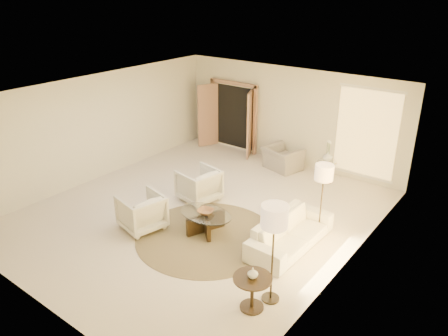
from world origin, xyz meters
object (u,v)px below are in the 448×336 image
Objects in this scene: sofa at (291,232)px; side_vase at (328,156)px; armchair_left at (199,183)px; bowl at (206,212)px; coffee_table at (206,220)px; end_table at (252,287)px; floor_lamp_near at (324,176)px; floor_lamp_far at (274,221)px; end_vase at (253,273)px; accent_chair at (282,155)px; side_table at (327,169)px; armchair_right at (141,210)px.

sofa is 3.47m from side_vase.
armchair_left reaches higher than bowl.
end_table is (2.13, -1.39, 0.14)m from coffee_table.
bowl is at bearing 110.94° from sofa.
floor_lamp_near reaches higher than end_table.
sofa is 1.21× the size of floor_lamp_far.
coffee_table is 4.08m from side_vase.
side_vase is (0.92, 3.96, 0.44)m from coffee_table.
floor_lamp_near is at bearing 93.58° from end_vase.
end_vase is at bearing -33.14° from coffee_table.
accent_chair is 1.70× the size of side_table.
floor_lamp_near is at bearing 36.22° from bowl.
floor_lamp_far is at bearing -74.92° from side_vase.
end_table reaches higher than coffee_table.
floor_lamp_near is 2.80m from side_vase.
sofa is 3.20m from armchair_right.
side_table is 5.49m from end_vase.
end_table is (3.32, -0.67, -0.02)m from armchair_right.
floor_lamp_near is at bearing -67.82° from side_vase.
end_vase is (3.20, -2.42, 0.24)m from armchair_left.
floor_lamp_near is at bearing 93.58° from end_table.
armchair_right is (-2.91, -1.33, 0.12)m from sofa.
coffee_table is 2.48× the size of side_table.
coffee_table is 0.81× the size of floor_lamp_far.
coffee_table is 8.05× the size of end_vase.
sofa is 2.16× the size of accent_chair.
armchair_left reaches higher than side_table.
accent_chair is 5.77m from floor_lamp_far.
accent_chair is at bearing -176.13° from armchair_right.
coffee_table is at bearing 146.86° from end_table.
sofa is 1.37× the size of floor_lamp_near.
side_table is 1.72× the size of bowl.
bowl is (-2.26, 1.02, -1.04)m from floor_lamp_far.
side_table is (1.36, 0.00, -0.08)m from accent_chair.
armchair_left is 2.99m from accent_chair.
floor_lamp_near is 2.90m from end_vase.
end_table is 0.28m from end_vase.
end_vase is (2.57, -5.34, 0.26)m from accent_chair.
bowl is at bearing 134.18° from armchair_right.
floor_lamp_far is (3.34, -2.06, 1.07)m from armchair_left.
armchair_right is at bearing -148.78° from bowl.
armchair_left is 3.54m from side_table.
bowl reaches higher than coffee_table.
end_table is at bearing -90.00° from end_vase.
side_table is at bearing 102.72° from end_vase.
coffee_table is (0.44, -3.96, -0.16)m from accent_chair.
floor_lamp_far is (2.26, -1.02, 1.24)m from coffee_table.
end_table is 2.97m from floor_lamp_near.
side_table reaches higher than bowl.
armchair_left reaches higher than sofa.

